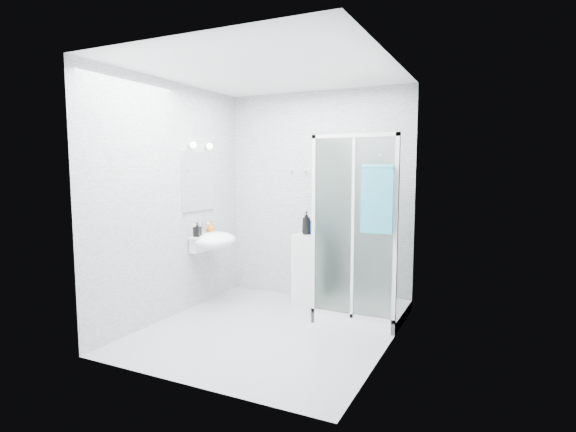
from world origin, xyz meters
The scene contains 12 objects.
room centered at (0.00, 0.00, 1.30)m, with size 2.40×2.60×2.60m.
shower_enclosure centered at (0.67, 0.77, 0.45)m, with size 0.90×0.95×2.00m.
wall_basin centered at (-0.99, 0.45, 0.80)m, with size 0.46×0.56×0.35m.
mirror centered at (-1.19, 0.45, 1.50)m, with size 0.02×0.60×0.70m, color white.
vanity_lights centered at (-1.14, 0.45, 1.92)m, with size 0.10×0.40×0.08m.
wall_hooks centered at (-0.25, 1.26, 1.62)m, with size 0.23×0.06×0.03m.
storage_cabinet centered at (0.03, 1.03, 0.43)m, with size 0.37×0.39×0.86m.
hand_towel centered at (1.00, 0.36, 1.37)m, with size 0.31×0.05×0.67m.
shampoo_bottle_a centered at (-0.01, 0.99, 1.00)m, with size 0.11×0.11×0.28m, color black.
shampoo_bottle_b centered at (0.08, 1.04, 0.99)m, with size 0.11×0.11×0.25m, color navy.
soap_dispenser_orange centered at (-1.10, 0.56, 0.94)m, with size 0.12×0.12×0.15m, color #BC5D16.
soap_dispenser_black centered at (-1.09, 0.27, 0.95)m, with size 0.08×0.08×0.17m, color black.
Camera 1 is at (2.11, -3.92, 1.66)m, focal length 28.00 mm.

